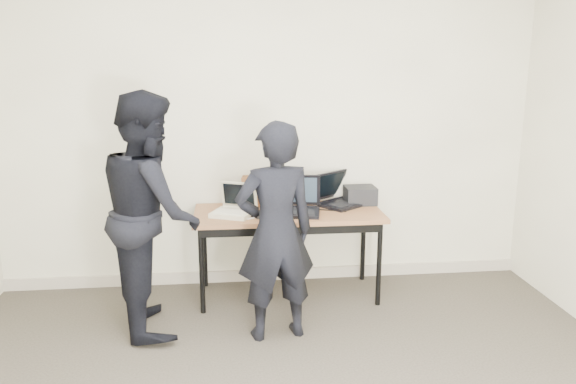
{
  "coord_description": "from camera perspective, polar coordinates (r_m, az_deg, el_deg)",
  "views": [
    {
      "loc": [
        -0.34,
        -2.42,
        1.92
      ],
      "look_at": [
        0.1,
        1.6,
        0.95
      ],
      "focal_mm": 35.0,
      "sensor_mm": 36.0,
      "label": 1
    }
  ],
  "objects": [
    {
      "name": "laptop_center",
      "position": [
        4.47,
        0.85,
        -1.25
      ],
      "size": [
        0.43,
        0.42,
        0.29
      ],
      "rotation": [
        0.0,
        0.0,
        -0.19
      ],
      "color": "black",
      "rests_on": "desk"
    },
    {
      "name": "power_brick",
      "position": [
        4.31,
        -2.62,
        -2.48
      ],
      "size": [
        0.1,
        0.07,
        0.03
      ],
      "primitive_type": "cube",
      "rotation": [
        0.0,
        0.0,
        -0.13
      ],
      "color": "black",
      "rests_on": "desk"
    },
    {
      "name": "person_observer",
      "position": [
        4.09,
        -13.76,
        -2.01
      ],
      "size": [
        0.83,
        0.96,
        1.71
      ],
      "primitive_type": "imported",
      "rotation": [
        0.0,
        0.0,
        1.81
      ],
      "color": "black",
      "rests_on": "ground"
    },
    {
      "name": "equipment_box",
      "position": [
        4.77,
        7.34,
        -0.32
      ],
      "size": [
        0.26,
        0.22,
        0.15
      ],
      "primitive_type": "cube",
      "rotation": [
        0.0,
        0.0,
        0.01
      ],
      "color": "black",
      "rests_on": "desk"
    },
    {
      "name": "desk",
      "position": [
        4.51,
        0.04,
        -2.74
      ],
      "size": [
        1.5,
        0.65,
        0.72
      ],
      "rotation": [
        0.0,
        0.0,
        -0.0
      ],
      "color": "brown",
      "rests_on": "ground"
    },
    {
      "name": "baseboard",
      "position": [
        5.03,
        -1.93,
        -8.36
      ],
      "size": [
        4.5,
        0.03,
        0.1
      ],
      "primitive_type": "cube",
      "color": "#ADA28F",
      "rests_on": "ground"
    },
    {
      "name": "laptop_beige",
      "position": [
        4.42,
        -5.5,
        -1.68
      ],
      "size": [
        0.39,
        0.39,
        0.24
      ],
      "rotation": [
        0.0,
        0.0,
        -0.41
      ],
      "color": "beige",
      "rests_on": "desk"
    },
    {
      "name": "tissue",
      "position": [
        4.64,
        -2.11,
        2.07
      ],
      "size": [
        0.14,
        0.11,
        0.08
      ],
      "primitive_type": "ellipsoid",
      "rotation": [
        0.0,
        0.0,
        -0.08
      ],
      "color": "white",
      "rests_on": "leather_satchel"
    },
    {
      "name": "leather_satchel",
      "position": [
        4.67,
        -2.46,
        0.17
      ],
      "size": [
        0.38,
        0.21,
        0.25
      ],
      "rotation": [
        0.0,
        0.0,
        -0.1
      ],
      "color": "#5A3317",
      "rests_on": "desk"
    },
    {
      "name": "cables",
      "position": [
        4.46,
        0.44,
        -2.08
      ],
      "size": [
        1.15,
        0.37,
        0.01
      ],
      "rotation": [
        0.0,
        0.0,
        0.07
      ],
      "color": "black",
      "rests_on": "desk"
    },
    {
      "name": "room",
      "position": [
        2.51,
        1.71,
        0.33
      ],
      "size": [
        4.6,
        4.6,
        2.8
      ],
      "color": "#3E382F",
      "rests_on": "ground"
    },
    {
      "name": "person_typist",
      "position": [
        3.83,
        -1.28,
        -4.13
      ],
      "size": [
        0.62,
        0.47,
        1.53
      ],
      "primitive_type": "imported",
      "rotation": [
        0.0,
        0.0,
        3.34
      ],
      "color": "black",
      "rests_on": "ground"
    },
    {
      "name": "laptop_right",
      "position": [
        4.73,
        5.12,
        -0.53
      ],
      "size": [
        0.51,
        0.5,
        0.27
      ],
      "rotation": [
        0.0,
        0.0,
        0.65
      ],
      "color": "black",
      "rests_on": "desk"
    }
  ]
}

